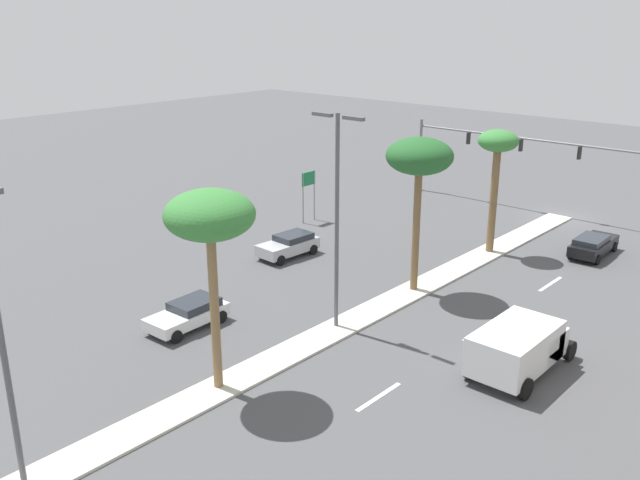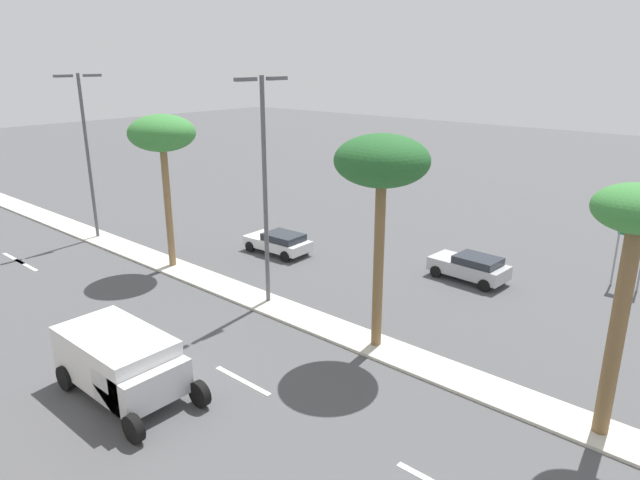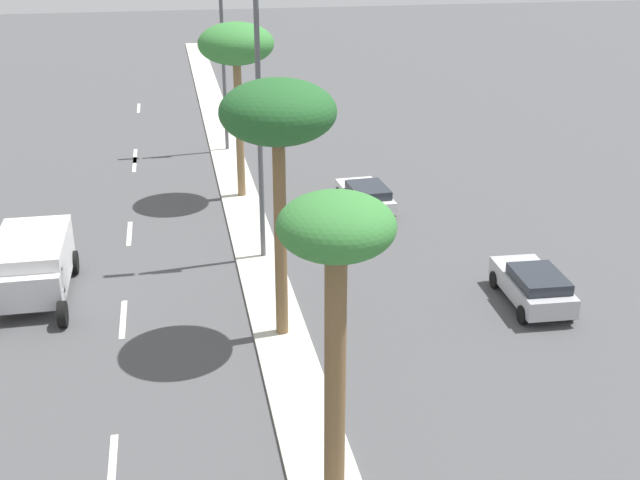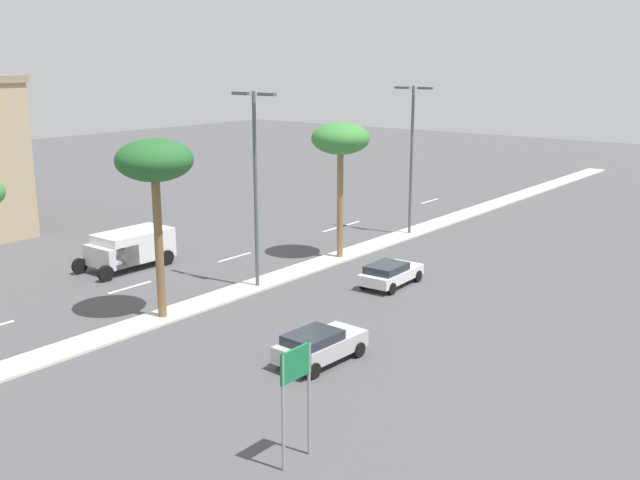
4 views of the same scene
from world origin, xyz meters
name	(u,v)px [view 4 (image 4 of 4)]	position (x,y,z in m)	size (l,w,h in m)	color
ground_plane	(322,263)	(0.00, 31.64, 0.00)	(160.00, 160.00, 0.00)	#4C4C4F
median_curb	(403,235)	(0.00, 40.68, 0.06)	(1.80, 81.36, 0.12)	beige
lane_stripe_front	(130,287)	(-5.19, 21.42, 0.01)	(0.20, 2.80, 0.01)	silver
lane_stripe_left	(235,257)	(-5.19, 29.40, 0.01)	(0.20, 2.80, 0.01)	silver
lane_stripe_near	(348,224)	(-5.19, 41.36, 0.01)	(0.20, 2.80, 0.01)	silver
lane_stripe_far	(335,228)	(-5.19, 39.72, 0.01)	(0.20, 2.80, 0.01)	silver
lane_stripe_inboard	(430,201)	(-5.19, 53.35, 0.01)	(0.20, 2.80, 0.01)	silver
directional_road_sign	(296,381)	(13.31, 13.41, 2.66)	(0.10, 1.34, 3.71)	gray
palm_tree_outboard	(155,164)	(0.06, 19.29, 7.37)	(3.53, 3.53, 8.39)	brown
palm_tree_right	(340,141)	(0.12, 33.22, 7.25)	(3.49, 3.49, 8.24)	olive
street_lamp_far	(255,175)	(0.23, 25.68, 6.11)	(2.90, 0.24, 10.29)	#515459
street_lamp_left	(412,149)	(0.09, 41.42, 6.04)	(2.90, 0.24, 10.14)	#515459
sedan_white_center	(390,273)	(5.64, 30.39, 0.70)	(2.10, 4.13, 1.29)	silver
sedan_silver_mid	(319,345)	(9.13, 19.80, 0.75)	(2.06, 4.07, 1.39)	#B2B2B7
box_truck	(128,248)	(-8.37, 23.81, 1.21)	(2.74, 5.56, 2.15)	silver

